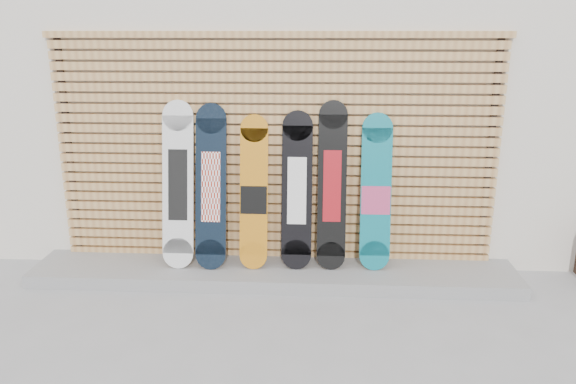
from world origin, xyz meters
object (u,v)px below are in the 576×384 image
at_px(snowboard_0, 178,185).
at_px(snowboard_5, 376,194).
at_px(snowboard_3, 297,191).
at_px(snowboard_4, 332,186).
at_px(snowboard_1, 211,187).
at_px(snowboard_2, 254,193).

xyz_separation_m(snowboard_0, snowboard_5, (1.86, 0.03, -0.06)).
bearing_deg(snowboard_3, snowboard_5, 0.70).
bearing_deg(snowboard_0, snowboard_4, 0.99).
bearing_deg(snowboard_3, snowboard_4, 0.94).
bearing_deg(snowboard_5, snowboard_0, -179.12).
relative_size(snowboard_1, snowboard_5, 1.05).
xyz_separation_m(snowboard_2, snowboard_3, (0.41, 0.01, 0.03)).
distance_m(snowboard_1, snowboard_4, 1.14).
distance_m(snowboard_1, snowboard_2, 0.41).
relative_size(snowboard_0, snowboard_4, 1.00).
bearing_deg(snowboard_1, snowboard_4, 1.50).
relative_size(snowboard_2, snowboard_3, 0.97).
height_order(snowboard_0, snowboard_5, snowboard_0).
height_order(snowboard_2, snowboard_4, snowboard_4).
distance_m(snowboard_1, snowboard_5, 1.55).
height_order(snowboard_0, snowboard_2, snowboard_0).
bearing_deg(snowboard_3, snowboard_1, -178.27).
xyz_separation_m(snowboard_1, snowboard_2, (0.40, 0.01, -0.06)).
bearing_deg(snowboard_2, snowboard_0, -179.21).
relative_size(snowboard_2, snowboard_5, 0.98).
xyz_separation_m(snowboard_0, snowboard_1, (0.31, -0.00, -0.01)).
xyz_separation_m(snowboard_1, snowboard_4, (1.14, 0.03, 0.02)).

